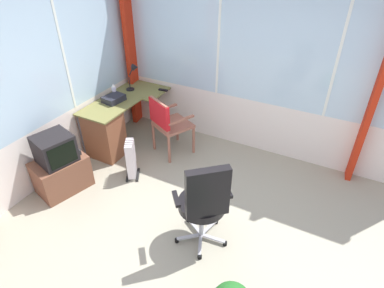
{
  "coord_description": "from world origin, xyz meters",
  "views": [
    {
      "loc": [
        -2.19,
        -0.99,
        2.92
      ],
      "look_at": [
        0.87,
        0.6,
        0.6
      ],
      "focal_mm": 30.4,
      "sensor_mm": 36.0,
      "label": 1
    }
  ],
  "objects_px": {
    "tv_remote": "(163,90)",
    "wooden_armchair": "(166,120)",
    "paper_tray": "(114,99)",
    "tv_on_stand": "(60,166)",
    "space_heater": "(131,158)",
    "spray_bottle": "(114,90)",
    "office_chair": "(204,201)",
    "desk": "(107,130)",
    "desk_lamp": "(134,72)"
  },
  "relations": [
    {
      "from": "tv_remote",
      "to": "wooden_armchair",
      "type": "xyz_separation_m",
      "value": [
        -0.58,
        -0.39,
        -0.15
      ]
    },
    {
      "from": "wooden_armchair",
      "to": "paper_tray",
      "type": "bearing_deg",
      "value": 95.96
    },
    {
      "from": "tv_on_stand",
      "to": "space_heater",
      "type": "distance_m",
      "value": 0.91
    },
    {
      "from": "spray_bottle",
      "to": "space_heater",
      "type": "bearing_deg",
      "value": -132.69
    },
    {
      "from": "wooden_armchair",
      "to": "space_heater",
      "type": "relative_size",
      "value": 1.63
    },
    {
      "from": "office_chair",
      "to": "space_heater",
      "type": "height_order",
      "value": "office_chair"
    },
    {
      "from": "desk",
      "to": "spray_bottle",
      "type": "relative_size",
      "value": 6.59
    },
    {
      "from": "office_chair",
      "to": "space_heater",
      "type": "distance_m",
      "value": 1.57
    },
    {
      "from": "paper_tray",
      "to": "wooden_armchair",
      "type": "xyz_separation_m",
      "value": [
        0.09,
        -0.84,
        -0.19
      ]
    },
    {
      "from": "desk_lamp",
      "to": "tv_remote",
      "type": "xyz_separation_m",
      "value": [
        0.14,
        -0.43,
        -0.26
      ]
    },
    {
      "from": "desk_lamp",
      "to": "tv_on_stand",
      "type": "relative_size",
      "value": 0.51
    },
    {
      "from": "tv_remote",
      "to": "wooden_armchair",
      "type": "relative_size",
      "value": 0.16
    },
    {
      "from": "paper_tray",
      "to": "office_chair",
      "type": "relative_size",
      "value": 0.27
    },
    {
      "from": "tv_remote",
      "to": "paper_tray",
      "type": "relative_size",
      "value": 0.5
    },
    {
      "from": "tv_remote",
      "to": "spray_bottle",
      "type": "distance_m",
      "value": 0.77
    },
    {
      "from": "wooden_armchair",
      "to": "office_chair",
      "type": "relative_size",
      "value": 0.83
    },
    {
      "from": "desk_lamp",
      "to": "paper_tray",
      "type": "relative_size",
      "value": 1.39
    },
    {
      "from": "tv_remote",
      "to": "tv_on_stand",
      "type": "distance_m",
      "value": 1.97
    },
    {
      "from": "desk_lamp",
      "to": "wooden_armchair",
      "type": "height_order",
      "value": "desk_lamp"
    },
    {
      "from": "spray_bottle",
      "to": "tv_on_stand",
      "type": "height_order",
      "value": "spray_bottle"
    },
    {
      "from": "desk",
      "to": "wooden_armchair",
      "type": "bearing_deg",
      "value": -65.33
    },
    {
      "from": "spray_bottle",
      "to": "space_heater",
      "type": "distance_m",
      "value": 1.19
    },
    {
      "from": "paper_tray",
      "to": "tv_on_stand",
      "type": "bearing_deg",
      "value": -177.97
    },
    {
      "from": "desk_lamp",
      "to": "spray_bottle",
      "type": "height_order",
      "value": "desk_lamp"
    },
    {
      "from": "desk_lamp",
      "to": "space_heater",
      "type": "height_order",
      "value": "desk_lamp"
    },
    {
      "from": "office_chair",
      "to": "tv_on_stand",
      "type": "relative_size",
      "value": 1.36
    },
    {
      "from": "desk",
      "to": "paper_tray",
      "type": "distance_m",
      "value": 0.48
    },
    {
      "from": "wooden_armchair",
      "to": "space_heater",
      "type": "xyz_separation_m",
      "value": [
        -0.67,
        0.16,
        -0.3
      ]
    },
    {
      "from": "tv_remote",
      "to": "tv_on_stand",
      "type": "bearing_deg",
      "value": 162.7
    },
    {
      "from": "spray_bottle",
      "to": "wooden_armchair",
      "type": "relative_size",
      "value": 0.23
    },
    {
      "from": "tv_on_stand",
      "to": "spray_bottle",
      "type": "bearing_deg",
      "value": 5.89
    },
    {
      "from": "spray_bottle",
      "to": "paper_tray",
      "type": "xyz_separation_m",
      "value": [
        -0.14,
        -0.1,
        -0.06
      ]
    },
    {
      "from": "desk",
      "to": "tv_remote",
      "type": "bearing_deg",
      "value": -23.97
    },
    {
      "from": "office_chair",
      "to": "space_heater",
      "type": "relative_size",
      "value": 1.98
    },
    {
      "from": "tv_remote",
      "to": "wooden_armchair",
      "type": "bearing_deg",
      "value": -151.07
    },
    {
      "from": "spray_bottle",
      "to": "desk_lamp",
      "type": "bearing_deg",
      "value": -17.07
    },
    {
      "from": "desk",
      "to": "desk_lamp",
      "type": "xyz_separation_m",
      "value": [
        0.8,
        0.01,
        0.61
      ]
    },
    {
      "from": "paper_tray",
      "to": "office_chair",
      "type": "height_order",
      "value": "office_chair"
    },
    {
      "from": "paper_tray",
      "to": "space_heater",
      "type": "xyz_separation_m",
      "value": [
        -0.58,
        -0.68,
        -0.49
      ]
    },
    {
      "from": "desk_lamp",
      "to": "paper_tray",
      "type": "distance_m",
      "value": 0.57
    },
    {
      "from": "tv_remote",
      "to": "space_heater",
      "type": "distance_m",
      "value": 1.34
    },
    {
      "from": "desk",
      "to": "tv_remote",
      "type": "distance_m",
      "value": 1.09
    },
    {
      "from": "paper_tray",
      "to": "space_heater",
      "type": "distance_m",
      "value": 1.02
    },
    {
      "from": "wooden_armchair",
      "to": "desk",
      "type": "bearing_deg",
      "value": 114.67
    },
    {
      "from": "desk",
      "to": "space_heater",
      "type": "distance_m",
      "value": 0.72
    },
    {
      "from": "tv_remote",
      "to": "spray_bottle",
      "type": "xyz_separation_m",
      "value": [
        -0.52,
        0.55,
        0.09
      ]
    },
    {
      "from": "wooden_armchair",
      "to": "tv_remote",
      "type": "bearing_deg",
      "value": 33.97
    },
    {
      "from": "tv_on_stand",
      "to": "desk",
      "type": "bearing_deg",
      "value": 0.66
    },
    {
      "from": "desk_lamp",
      "to": "tv_on_stand",
      "type": "height_order",
      "value": "desk_lamp"
    },
    {
      "from": "spray_bottle",
      "to": "desk",
      "type": "bearing_deg",
      "value": -162.93
    }
  ]
}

